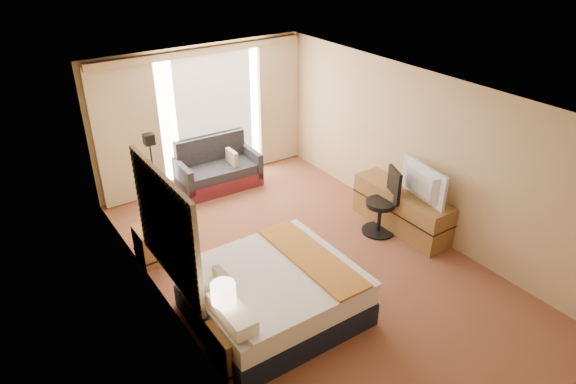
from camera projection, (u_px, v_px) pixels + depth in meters
floor at (311, 264)px, 7.66m from camera, size 4.20×7.00×0.02m
ceiling at (315, 96)px, 6.43m from camera, size 4.20×7.00×0.02m
wall_back at (201, 115)px, 9.60m from camera, size 4.20×0.02×2.60m
wall_front at (551, 341)px, 4.50m from camera, size 4.20×0.02×2.60m
wall_left at (169, 234)px, 6.01m from camera, size 0.02×7.00×2.60m
wall_right at (420, 153)px, 8.09m from camera, size 0.02×7.00×2.60m
headboard at (166, 227)px, 6.18m from camera, size 0.06×1.85×1.50m
nightstand_left at (234, 345)px, 5.84m from camera, size 0.45×0.52×0.55m
nightstand_right at (153, 243)px, 7.66m from camera, size 0.45×0.52×0.55m
media_dresser at (401, 209)px, 8.40m from camera, size 0.50×1.80×0.70m
window at (214, 112)px, 9.69m from camera, size 2.30×0.02×2.30m
curtains at (203, 111)px, 9.46m from camera, size 4.12×0.19×2.56m
bed at (273, 294)px, 6.53m from camera, size 1.98×1.81×0.96m
loveseat at (218, 171)px, 9.75m from camera, size 1.54×0.86×0.94m
floor_lamp at (152, 163)px, 8.07m from camera, size 0.21×0.21×1.65m
desk_chair at (384, 205)px, 8.23m from camera, size 0.56×0.56×1.12m
lamp_left at (223, 294)px, 5.53m from camera, size 0.27×0.27×0.58m
lamp_right at (150, 205)px, 7.30m from camera, size 0.26×0.26×0.54m
tissue_box at (242, 324)px, 5.68m from camera, size 0.15×0.15×0.11m
telephone at (153, 230)px, 7.42m from camera, size 0.21×0.18×0.07m
television at (418, 183)px, 7.84m from camera, size 0.28×1.00×0.57m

